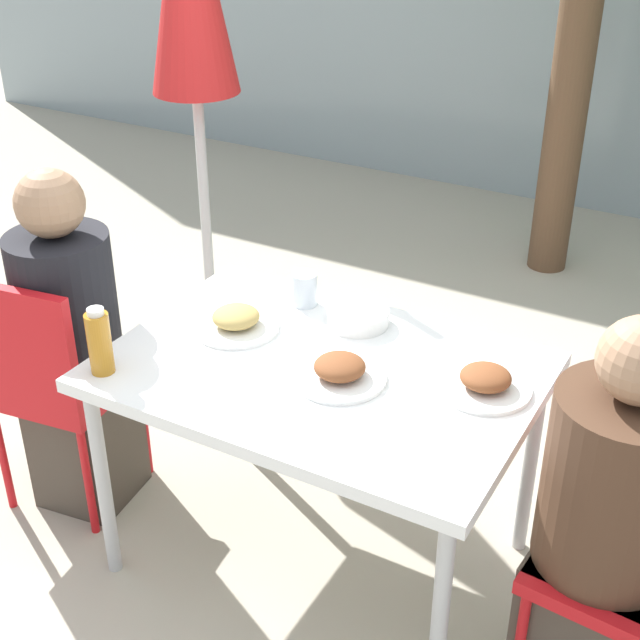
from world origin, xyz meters
The scene contains 12 objects.
ground_plane centered at (0.00, 0.00, 0.00)m, with size 24.00×24.00×0.00m, color #B2A893.
dining_table centered at (0.00, 0.00, 0.66)m, with size 1.21×0.84×0.73m.
chair_left centered at (-0.89, -0.20, 0.52)m, with size 0.45×0.45×0.89m.
person_left centered at (-0.85, -0.11, 0.57)m, with size 0.32×0.32×1.20m.
chair_right centered at (0.91, 0.00, 0.52)m, with size 0.43×0.43×0.89m.
person_right centered at (0.85, -0.08, 0.54)m, with size 0.35×0.35×1.15m.
plate_0 centered at (0.45, 0.11, 0.75)m, with size 0.25×0.25×0.07m.
plate_1 centered at (-0.33, 0.06, 0.75)m, with size 0.26×0.26×0.07m.
plate_2 centered at (0.08, -0.03, 0.75)m, with size 0.26×0.26×0.07m.
bottle centered at (-0.52, -0.32, 0.82)m, with size 0.07×0.07×0.20m.
drinking_cup centered at (-0.23, 0.30, 0.78)m, with size 0.08×0.08×0.11m.
salad_bowl centered at (-0.02, 0.27, 0.75)m, with size 0.19×0.19×0.05m.
Camera 1 is at (1.05, -1.87, 2.07)m, focal length 50.00 mm.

